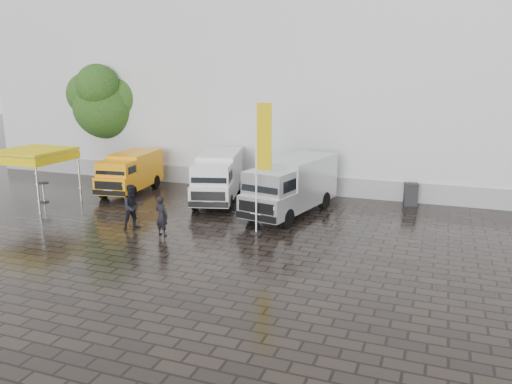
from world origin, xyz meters
TOP-DOWN VIEW (x-y plane):
  - ground at (0.00, 0.00)m, footprint 120.00×120.00m
  - exhibition_hall at (2.00, 16.00)m, footprint 44.00×16.00m
  - hall_plinth at (2.00, 7.95)m, footprint 44.00×0.15m
  - van_yellow at (-7.77, 4.70)m, footprint 2.36×4.83m
  - van_white at (-2.54, 4.70)m, footprint 3.27×5.85m
  - van_silver at (1.60, 3.64)m, footprint 3.13×6.16m
  - canopy_tent at (-10.60, 0.90)m, footprint 3.01×3.01m
  - flagpole at (1.27, 0.51)m, footprint 0.88×0.50m
  - tree at (-11.91, 8.48)m, footprint 4.00×4.08m
  - cocktail_table at (-10.71, 1.42)m, footprint 0.60×0.60m
  - wheelie_bin at (6.65, 7.33)m, footprint 0.78×0.78m
  - person_front at (-2.31, -1.15)m, footprint 0.67×0.52m
  - person_tent at (-3.91, -0.76)m, footprint 1.11×1.16m

SIDE VIEW (x-z plane):
  - ground at x=0.00m, z-range 0.00..0.00m
  - hall_plinth at x=2.00m, z-range 0.00..1.00m
  - cocktail_table at x=-10.71m, z-range 0.00..1.01m
  - wheelie_bin at x=6.65m, z-range 0.00..1.11m
  - person_front at x=-2.31m, z-range 0.00..1.63m
  - person_tent at x=-3.91m, z-range 0.00..1.88m
  - van_yellow at x=-7.77m, z-range 0.00..2.14m
  - van_white at x=-2.54m, z-range 0.00..2.41m
  - van_silver at x=1.60m, z-range 0.00..2.55m
  - canopy_tent at x=-10.60m, z-range 1.19..3.95m
  - flagpole at x=1.27m, z-range 0.35..5.81m
  - tree at x=-11.91m, z-range 1.02..8.20m
  - exhibition_hall at x=2.00m, z-range 0.00..12.00m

